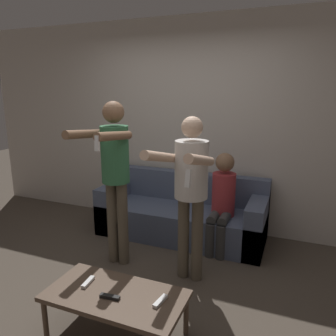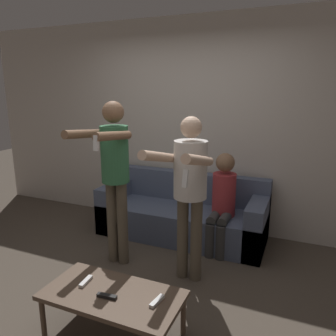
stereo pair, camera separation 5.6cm
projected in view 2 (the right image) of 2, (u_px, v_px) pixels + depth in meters
name	position (u px, v px, depth m)	size (l,w,h in m)	color
ground_plane	(126.00, 290.00, 3.05)	(14.00, 14.00, 0.00)	#4C4238
wall_back	(190.00, 126.00, 4.27)	(6.40, 0.06, 2.70)	beige
couch	(182.00, 215.00, 4.13)	(2.06, 0.77, 0.77)	#4C5670
person_standing_left	(114.00, 167.00, 3.29)	(0.40, 0.69, 1.71)	brown
person_standing_right	(189.00, 182.00, 2.99)	(0.43, 0.80, 1.59)	brown
person_seated	(222.00, 199.00, 3.71)	(0.27, 0.51, 1.12)	#383838
coffee_table	(113.00, 297.00, 2.42)	(1.04, 0.52, 0.36)	brown
remote_near	(107.00, 296.00, 2.35)	(0.15, 0.05, 0.02)	black
remote_mid	(157.00, 301.00, 2.30)	(0.06, 0.15, 0.02)	white
remote_far	(86.00, 281.00, 2.53)	(0.05, 0.15, 0.02)	white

